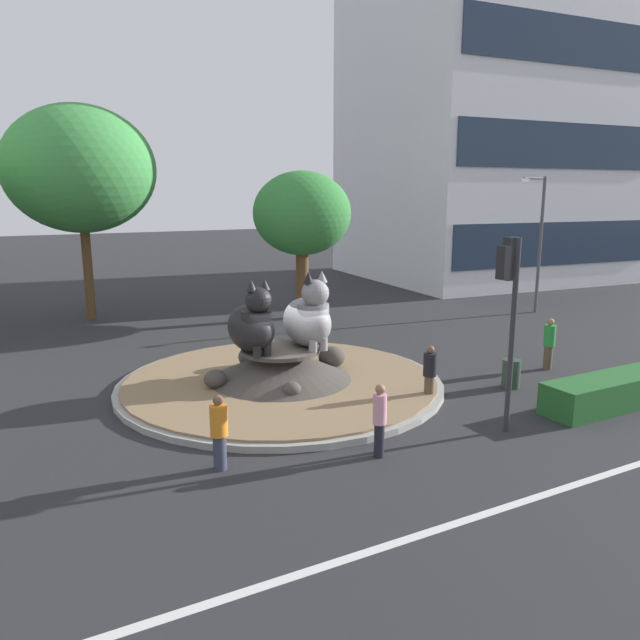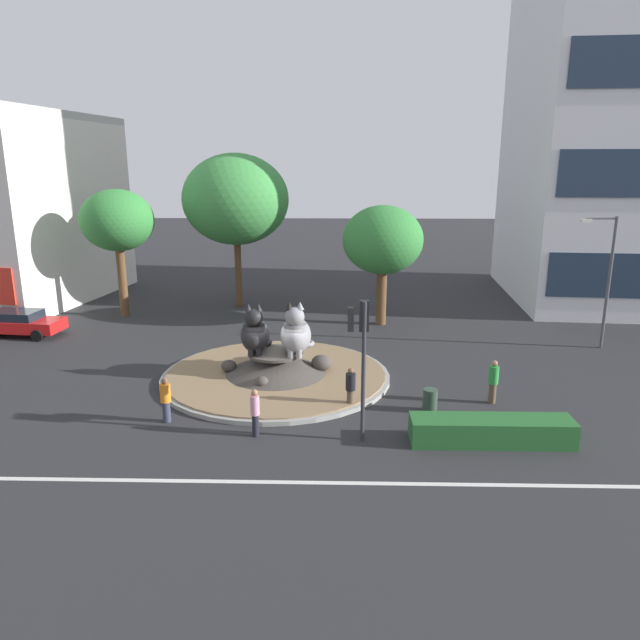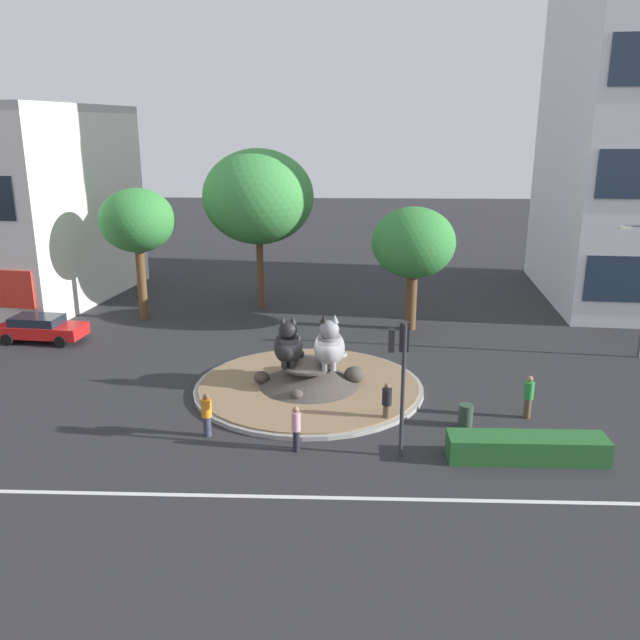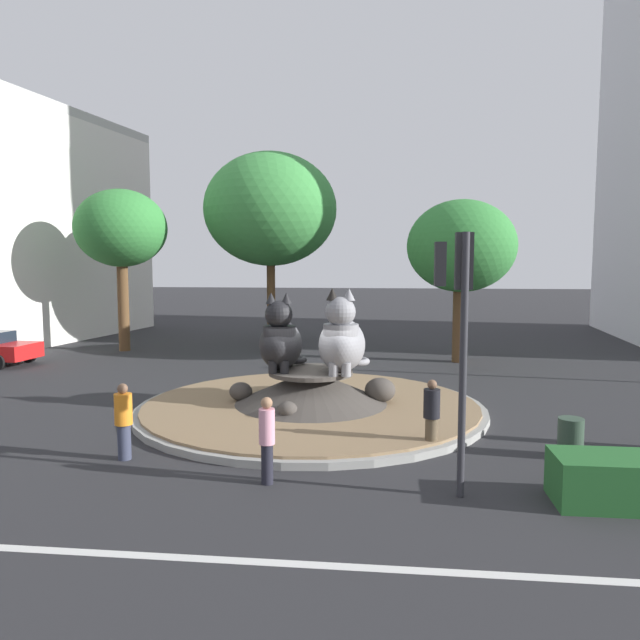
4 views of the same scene
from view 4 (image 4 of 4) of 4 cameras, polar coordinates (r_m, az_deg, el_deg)
ground_plane at (r=17.81m, az=-0.87°, el=-8.65°), size 160.00×160.00×0.00m
lane_centreline at (r=9.59m, az=-7.95°, el=-21.70°), size 112.00×0.20×0.01m
roundabout_island at (r=17.73m, az=-0.84°, el=-7.37°), size 10.14×10.14×1.22m
cat_statue_black at (r=17.58m, az=-3.76°, el=-2.03°), size 1.52×2.43×2.29m
cat_statue_grey at (r=17.17m, az=2.10°, el=-2.02°), size 1.57×2.47×2.43m
traffic_light_mast at (r=11.28m, az=13.08°, el=1.46°), size 0.71×0.53×4.92m
broadleaf_tree_behind_island at (r=31.57m, az=-4.74°, el=10.41°), size 6.85×6.85×9.96m
second_tree_near_tower at (r=26.59m, az=13.28°, el=6.76°), size 4.65×4.65×7.01m
third_tree_left at (r=30.77m, az=-18.39°, el=8.16°), size 4.38×4.38×7.83m
pedestrian_black_shirt at (r=14.29m, az=10.55°, el=-8.74°), size 0.38×0.38×1.67m
pedestrian_orange_shirt at (r=14.12m, az=-18.16°, el=-9.00°), size 0.39×0.39×1.71m
pedestrian_pink_shirt at (r=12.06m, az=-5.07°, el=-11.05°), size 0.32×0.32×1.75m
litter_bin at (r=14.78m, az=22.70°, el=-10.30°), size 0.56×0.56×0.90m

